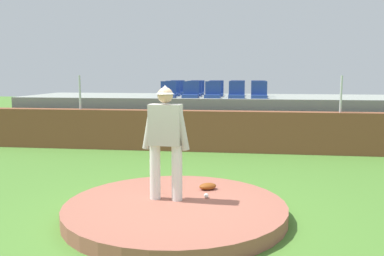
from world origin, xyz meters
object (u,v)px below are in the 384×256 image
Objects in this scene: stadium_chair_11 at (197,90)px; stadium_chair_12 at (216,90)px; stadium_chair_1 at (191,93)px; stadium_chair_0 at (168,92)px; fielding_glove at (208,186)px; stadium_chair_13 at (238,91)px; stadium_chair_6 at (194,91)px; stadium_chair_7 at (215,92)px; stadium_chair_8 at (236,92)px; stadium_chair_10 at (177,90)px; stadium_chair_4 at (259,93)px; pitcher at (166,134)px; stadium_chair_14 at (258,91)px; stadium_chair_9 at (259,92)px; baseball at (206,196)px; stadium_chair_5 at (172,91)px; stadium_chair_3 at (237,93)px; stadium_chair_2 at (213,93)px.

stadium_chair_12 is at bearing -178.54° from stadium_chair_11.
stadium_chair_0 is at bearing -0.06° from stadium_chair_1.
stadium_chair_13 reaches higher than fielding_glove.
stadium_chair_7 is at bearing 178.43° from stadium_chair_6.
fielding_glove is 7.62m from stadium_chair_13.
stadium_chair_8 is 2.26m from stadium_chair_10.
stadium_chair_10 is (-2.08, 0.87, 0.00)m from stadium_chair_8.
stadium_chair_12 is (-1.42, 1.70, 0.00)m from stadium_chair_4.
stadium_chair_0 is (-1.22, 6.40, 0.34)m from pitcher.
stadium_chair_0 is at bearing -102.77° from fielding_glove.
stadium_chair_11 is at bearing 0.50° from stadium_chair_14.
stadium_chair_13 is (1.39, 1.74, 0.00)m from stadium_chair_1.
stadium_chair_10 is at bearing -2.01° from stadium_chair_11.
pitcher is at bearing 77.63° from stadium_chair_9.
stadium_chair_14 is (0.02, 1.70, 0.00)m from stadium_chair_4.
stadium_chair_1 is 1.09m from stadium_chair_7.
stadium_chair_7 reaches higher than baseball.
pitcher is at bearing 99.63° from stadium_chair_5.
stadium_chair_6 is 1.00× the size of stadium_chair_8.
stadium_chair_4 is at bearing -179.30° from stadium_chair_0.
stadium_chair_5 is 1.00× the size of stadium_chair_8.
stadium_chair_1 is 1.00× the size of stadium_chair_3.
stadium_chair_6 is at bearing -89.61° from stadium_chair_1.
stadium_chair_2 is at bearing 67.67° from stadium_chair_13.
baseball is 8.10m from stadium_chair_12.
stadium_chair_6 is 1.00× the size of stadium_chair_9.
stadium_chair_10 is at bearing -51.11° from stadium_chair_2.
stadium_chair_6 is 1.00× the size of stadium_chair_13.
stadium_chair_2 and stadium_chair_14 have the same top height.
stadium_chair_0 is 1.00× the size of stadium_chair_8.
stadium_chair_4 is (1.39, 0.02, 0.00)m from stadium_chair_2.
stadium_chair_14 is at bearing -179.50° from stadium_chair_11.
stadium_chair_10 is 1.00× the size of stadium_chair_11.
stadium_chair_6 and stadium_chair_8 have the same top height.
stadium_chair_5 is 1.00× the size of stadium_chair_13.
stadium_chair_10 is at bearing -32.67° from stadium_chair_7.
stadium_chair_2 is 1.00× the size of stadium_chair_13.
fielding_glove is at bearing 80.37° from stadium_chair_4.
stadium_chair_1 and stadium_chair_2 have the same top height.
stadium_chair_0 and stadium_chair_10 have the same top height.
stadium_chair_7 is at bearing 92.46° from stadium_chair_12.
stadium_chair_9 is (1.40, 0.05, 0.00)m from stadium_chair_7.
fielding_glove is 6.01m from stadium_chair_1.
stadium_chair_4 is at bearing 88.38° from stadium_chair_9.
stadium_chair_6 is at bearing 0.63° from stadium_chair_8.
stadium_chair_8 is at bearing 157.33° from stadium_chair_10.
pitcher reaches higher than baseball.
stadium_chair_6 is 1.10m from stadium_chair_12.
stadium_chair_0 is 1.40m from stadium_chair_2.
stadium_chair_1 and stadium_chair_7 have the same top height.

